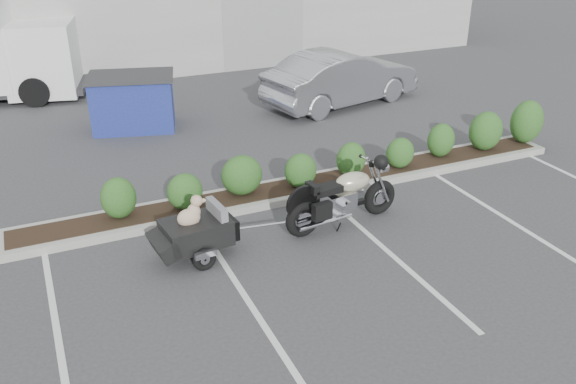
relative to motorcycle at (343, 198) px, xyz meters
name	(u,v)px	position (x,y,z in m)	size (l,w,h in m)	color
ground	(310,250)	(-0.95, -0.59, -0.55)	(90.00, 90.00, 0.00)	#38383A
planter_kerb	(307,187)	(0.05, 1.61, -0.48)	(12.00, 1.00, 0.15)	#9E9E93
motorcycle	(343,198)	(0.00, 0.00, 0.00)	(2.41, 0.88, 1.38)	black
pet_trailer	(195,232)	(-2.79, 0.02, -0.07)	(1.94, 1.09, 1.14)	black
sedan	(341,78)	(3.49, 6.52, 0.23)	(1.66, 4.75, 1.57)	#A9A9B0
dumpster	(133,101)	(-2.44, 6.91, 0.17)	(2.46, 1.98, 1.42)	navy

